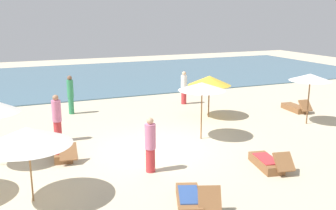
# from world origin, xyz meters

# --- Properties ---
(ground_plane) EXTENTS (60.00, 60.00, 0.00)m
(ground_plane) POSITION_xyz_m (0.00, 0.00, 0.00)
(ground_plane) COLOR beige
(ocean_water) EXTENTS (48.00, 16.00, 0.06)m
(ocean_water) POSITION_xyz_m (0.00, 17.00, 0.03)
(ocean_water) COLOR #476B7F
(ocean_water) RESTS_ON ground_plane
(umbrella_1) EXTENTS (2.05, 2.05, 2.02)m
(umbrella_1) POSITION_xyz_m (4.17, 3.18, 1.79)
(umbrella_1) COLOR brown
(umbrella_1) RESTS_ON ground_plane
(umbrella_3) EXTENTS (1.86, 1.86, 2.28)m
(umbrella_3) POSITION_xyz_m (2.33, 0.44, 2.12)
(umbrella_3) COLOR brown
(umbrella_3) RESTS_ON ground_plane
(umbrella_4) EXTENTS (1.83, 1.83, 2.29)m
(umbrella_4) POSITION_xyz_m (7.74, 0.47, 2.12)
(umbrella_4) COLOR brown
(umbrella_4) RESTS_ON ground_plane
(umbrella_6) EXTENTS (2.26, 2.26, 2.06)m
(umbrella_6) POSITION_xyz_m (-4.21, -2.46, 1.82)
(umbrella_6) COLOR olive
(umbrella_6) RESTS_ON ground_plane
(lounger_0) EXTENTS (0.91, 1.79, 0.67)m
(lounger_0) POSITION_xyz_m (2.95, -3.02, 0.18)
(lounger_0) COLOR brown
(lounger_0) RESTS_ON ground_plane
(lounger_1) EXTENTS (0.78, 1.76, 0.66)m
(lounger_1) POSITION_xyz_m (-3.01, 0.47, 0.18)
(lounger_1) COLOR brown
(lounger_1) RESTS_ON ground_plane
(lounger_2) EXTENTS (0.74, 1.74, 0.68)m
(lounger_2) POSITION_xyz_m (8.85, 2.50, 0.17)
(lounger_2) COLOR brown
(lounger_2) RESTS_ON ground_plane
(lounger_3) EXTENTS (1.13, 1.75, 0.73)m
(lounger_3) POSITION_xyz_m (-0.45, -4.31, 0.18)
(lounger_3) COLOR brown
(lounger_3) RESTS_ON ground_plane
(person_0) EXTENTS (0.47, 0.47, 1.77)m
(person_0) POSITION_xyz_m (-0.65, -1.84, 0.89)
(person_0) COLOR #BF3338
(person_0) RESTS_ON ground_plane
(person_1) EXTENTS (0.46, 0.46, 1.82)m
(person_1) POSITION_xyz_m (4.24, 6.14, 0.92)
(person_1) COLOR #BF3338
(person_1) RESTS_ON ground_plane
(person_2) EXTENTS (0.43, 0.43, 1.93)m
(person_2) POSITION_xyz_m (-1.83, 6.37, 1.00)
(person_2) COLOR #338C59
(person_2) RESTS_ON ground_plane
(person_4) EXTENTS (0.49, 0.49, 1.86)m
(person_4) POSITION_xyz_m (-2.97, 2.32, 0.94)
(person_4) COLOR #BF3338
(person_4) RESTS_ON ground_plane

